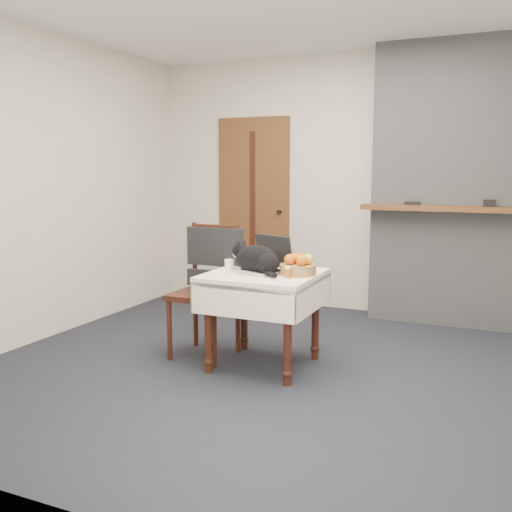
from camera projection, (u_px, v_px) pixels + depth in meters
The scene contains 12 objects.
ground at pixel (294, 371), 4.12m from camera, with size 4.50×4.50×0.00m, color black.
room_shell at pixel (317, 126), 4.28m from camera, with size 4.52×4.01×2.61m.
door at pixel (253, 211), 6.24m from camera, with size 0.82×0.10×2.00m.
chimney at pixel (456, 186), 5.24m from camera, with size 1.62×0.48×2.60m.
side_table at pixel (264, 288), 4.15m from camera, with size 0.78×0.78×0.70m.
laptop at pixel (266, 263), 4.18m from camera, with size 0.44×0.42×0.26m.
cat at pixel (258, 260), 4.10m from camera, with size 0.44×0.31×0.23m.
cream_jar at pixel (229, 265), 4.24m from camera, with size 0.07×0.07×0.08m, color white.
pill_bottle at pixel (288, 272), 3.92m from camera, with size 0.04×0.04×0.08m.
fruit_basket at pixel (298, 266), 4.06m from camera, with size 0.26×0.26×0.15m.
desk_clutter at pixel (284, 273), 4.10m from camera, with size 0.14×0.02×0.01m, color black.
chair at pixel (210, 271), 4.45m from camera, with size 0.47×0.46×1.02m.
Camera 1 is at (1.35, -3.72, 1.43)m, focal length 40.00 mm.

